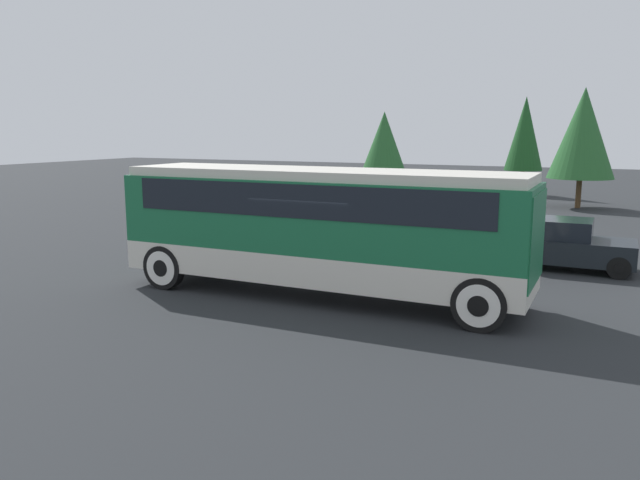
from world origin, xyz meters
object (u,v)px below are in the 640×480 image
(tour_bus, at_px, (324,221))
(parked_car_mid, at_px, (388,234))
(parked_car_near, at_px, (416,221))
(parked_car_far, at_px, (556,244))

(tour_bus, distance_m, parked_car_mid, 5.78)
(parked_car_near, xyz_separation_m, parked_car_mid, (0.04, -3.24, 0.01))
(parked_car_mid, bearing_deg, tour_bus, -86.69)
(parked_car_near, distance_m, parked_car_far, 5.96)
(parked_car_near, relative_size, parked_car_far, 1.12)
(parked_car_mid, relative_size, parked_car_far, 0.96)
(tour_bus, relative_size, parked_car_far, 2.36)
(tour_bus, height_order, parked_car_far, tour_bus)
(tour_bus, height_order, parked_car_mid, tour_bus)
(tour_bus, relative_size, parked_car_near, 2.10)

